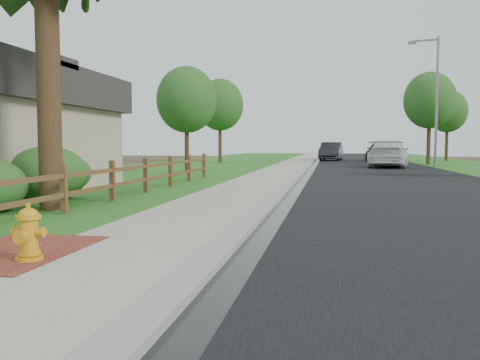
% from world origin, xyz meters
% --- Properties ---
extents(ground, '(120.00, 120.00, 0.00)m').
position_xyz_m(ground, '(0.00, 0.00, 0.00)').
color(ground, '#362F1D').
extents(road, '(8.00, 90.00, 0.02)m').
position_xyz_m(road, '(4.60, 35.00, 0.01)').
color(road, black).
rests_on(road, ground).
extents(curb, '(0.40, 90.00, 0.12)m').
position_xyz_m(curb, '(0.40, 35.00, 0.06)').
color(curb, gray).
rests_on(curb, ground).
extents(wet_gutter, '(0.50, 90.00, 0.00)m').
position_xyz_m(wet_gutter, '(0.75, 35.00, 0.02)').
color(wet_gutter, black).
rests_on(wet_gutter, road).
extents(sidewalk, '(2.20, 90.00, 0.10)m').
position_xyz_m(sidewalk, '(-0.90, 35.00, 0.05)').
color(sidewalk, gray).
rests_on(sidewalk, ground).
extents(grass_strip, '(1.60, 90.00, 0.06)m').
position_xyz_m(grass_strip, '(-2.80, 35.00, 0.03)').
color(grass_strip, '#185619').
rests_on(grass_strip, ground).
extents(lawn_near, '(9.00, 90.00, 0.04)m').
position_xyz_m(lawn_near, '(-8.00, 35.00, 0.02)').
color(lawn_near, '#185619').
rests_on(lawn_near, ground).
extents(verge_far, '(6.00, 90.00, 0.04)m').
position_xyz_m(verge_far, '(11.50, 35.00, 0.02)').
color(verge_far, '#185619').
rests_on(verge_far, ground).
extents(brick_patch, '(1.60, 2.40, 0.11)m').
position_xyz_m(brick_patch, '(-2.20, -1.00, 0.06)').
color(brick_patch, maroon).
rests_on(brick_patch, ground).
extents(ranch_fence, '(0.12, 16.92, 1.10)m').
position_xyz_m(ranch_fence, '(-3.60, 6.40, 0.62)').
color(ranch_fence, '#50371A').
rests_on(ranch_fence, ground).
extents(fire_hydrant, '(0.45, 0.36, 0.70)m').
position_xyz_m(fire_hydrant, '(-1.70, -1.45, 0.42)').
color(fire_hydrant, orange).
rests_on(fire_hydrant, sidewalk).
extents(white_suv, '(3.41, 6.34, 1.75)m').
position_xyz_m(white_suv, '(5.72, 27.74, 0.89)').
color(white_suv, silver).
rests_on(white_suv, road).
extents(dark_car_mid, '(2.55, 5.42, 1.79)m').
position_xyz_m(dark_car_mid, '(6.26, 38.76, 0.92)').
color(dark_car_mid, black).
rests_on(dark_car_mid, road).
extents(dark_car_far, '(2.30, 5.36, 1.72)m').
position_xyz_m(dark_car_far, '(2.00, 41.26, 0.88)').
color(dark_car_far, black).
rests_on(dark_car_far, road).
extents(streetlight, '(1.94, 0.60, 8.48)m').
position_xyz_m(streetlight, '(8.54, 28.09, 4.80)').
color(streetlight, slate).
rests_on(streetlight, ground).
extents(boulder, '(1.15, 0.92, 0.71)m').
position_xyz_m(boulder, '(-6.00, 5.40, 0.35)').
color(boulder, brown).
rests_on(boulder, ground).
extents(shrub_b, '(2.58, 2.58, 1.46)m').
position_xyz_m(shrub_b, '(-5.48, 5.33, 0.73)').
color(shrub_b, '#224F1C').
rests_on(shrub_b, ground).
extents(shrub_c, '(1.75, 1.75, 1.15)m').
position_xyz_m(shrub_c, '(-6.50, 8.14, 0.57)').
color(shrub_c, '#224F1C').
rests_on(shrub_c, ground).
extents(tree_near_left, '(3.13, 3.13, 5.55)m').
position_xyz_m(tree_near_left, '(-5.48, 18.66, 3.81)').
color(tree_near_left, '#371F16').
rests_on(tree_near_left, ground).
extents(tree_mid_left, '(3.83, 3.83, 6.85)m').
position_xyz_m(tree_mid_left, '(-7.00, 33.83, 4.73)').
color(tree_mid_left, '#371F16').
rests_on(tree_mid_left, ground).
extents(tree_mid_right, '(3.74, 3.74, 6.78)m').
position_xyz_m(tree_mid_right, '(9.00, 32.09, 4.71)').
color(tree_mid_right, '#371F16').
rests_on(tree_mid_right, ground).
extents(tree_far_right, '(3.50, 3.50, 6.45)m').
position_xyz_m(tree_far_right, '(12.31, 41.71, 4.51)').
color(tree_far_right, '#371F16').
rests_on(tree_far_right, ground).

